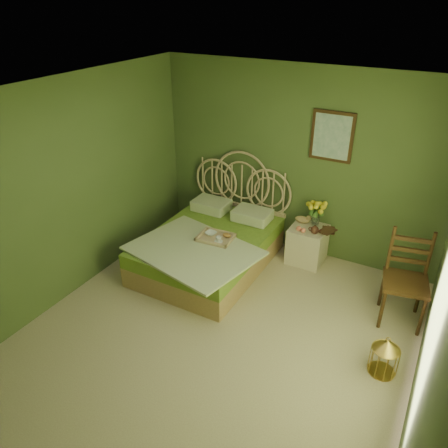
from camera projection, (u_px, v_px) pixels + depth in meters
The scene contains 14 objects.
floor at pixel (215, 339), 4.80m from camera, with size 4.50×4.50×0.00m, color #C6B68F.
ceiling at pixel (212, 99), 3.56m from camera, with size 4.50×4.50×0.00m, color silver.
wall_back at pixel (297, 163), 5.91m from camera, with size 4.00×4.00×0.00m, color #526635.
wall_left at pixel (64, 194), 5.03m from camera, with size 4.50×4.50×0.00m, color #526635.
wall_right at pixel (440, 300), 3.33m from camera, with size 4.50×4.50×0.00m, color #526635.
wall_art at pixel (332, 136), 5.49m from camera, with size 0.54×0.04×0.64m.
bed at pixel (210, 245), 5.97m from camera, with size 1.72×2.17×1.34m.
nightstand at pixel (308, 239), 6.02m from camera, with size 0.47×0.48×0.95m.
chair at pixel (408, 272), 4.86m from camera, with size 0.56×0.56×1.09m.
birdcage at pixel (384, 357), 4.30m from camera, with size 0.27×0.27×0.41m.
book_lower at pixel (322, 230), 5.86m from camera, with size 0.16×0.22×0.02m, color #381E0F.
book_upper at pixel (322, 228), 5.85m from camera, with size 0.17×0.23×0.02m, color #472819.
cereal_bowl at pixel (211, 233), 5.77m from camera, with size 0.15×0.15×0.04m, color white.
coffee_cup at pixel (219, 239), 5.60m from camera, with size 0.08×0.08×0.07m, color white.
Camera 1 is at (1.84, -3.11, 3.41)m, focal length 35.00 mm.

